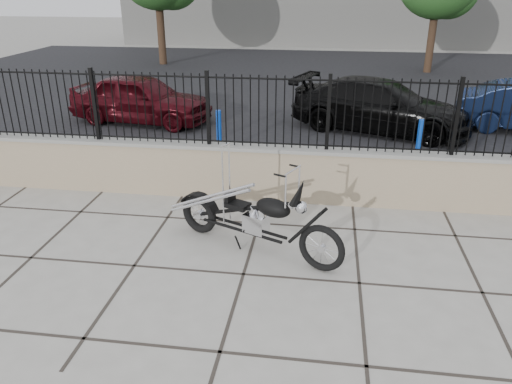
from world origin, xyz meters
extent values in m
plane|color=#99968E|center=(0.00, 0.00, 0.00)|extent=(90.00, 90.00, 0.00)
plane|color=black|center=(0.00, 12.50, 0.00)|extent=(30.00, 30.00, 0.00)
cube|color=gray|center=(0.00, 2.50, 0.48)|extent=(14.00, 0.36, 0.96)
cube|color=black|center=(0.00, 2.50, 1.56)|extent=(14.00, 0.08, 1.20)
imported|color=#3D080E|center=(-3.93, 7.09, 0.64)|extent=(3.94, 2.04, 1.28)
imported|color=black|center=(2.31, 7.14, 0.64)|extent=(4.79, 3.18, 1.29)
cylinder|color=blue|center=(-1.35, 4.88, 0.48)|extent=(0.12, 0.12, 0.95)
cylinder|color=blue|center=(2.90, 4.71, 0.48)|extent=(0.14, 0.14, 0.95)
cylinder|color=#382619|center=(-6.49, 16.85, 1.68)|extent=(0.34, 0.34, 3.37)
cylinder|color=#382619|center=(5.04, 16.31, 1.52)|extent=(0.30, 0.30, 3.04)
camera|label=1|loc=(0.95, -5.52, 3.58)|focal=35.00mm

